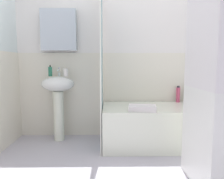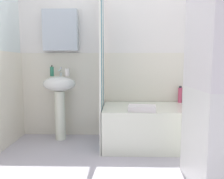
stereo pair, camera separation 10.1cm
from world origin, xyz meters
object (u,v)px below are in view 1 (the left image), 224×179
soap_dispenser (50,71)px  bathtub (157,126)px  conditioner_bottle (189,96)px  sink (58,94)px  shampoo_bottle (178,94)px  towel_folded (142,108)px  body_wash_bottle (195,95)px  toothbrush_cup (66,72)px

soap_dispenser → bathtub: bearing=-9.6°
soap_dispenser → conditioner_bottle: size_ratio=0.81×
sink → soap_dispenser: bearing=154.4°
sink → shampoo_bottle: bearing=4.3°
sink → towel_folded: 1.17m
soap_dispenser → body_wash_bottle: (2.03, 0.07, -0.33)m
conditioner_bottle → body_wash_bottle: bearing=12.1°
conditioner_bottle → shampoo_bottle: (-0.15, 0.02, 0.02)m
toothbrush_cup → towel_folded: toothbrush_cup is taller
shampoo_bottle → towel_folded: bearing=-136.1°
sink → shampoo_bottle: (1.67, 0.12, -0.03)m
sink → soap_dispenser: size_ratio=5.76×
sink → conditioner_bottle: sink is taller
toothbrush_cup → shampoo_bottle: (1.57, 0.09, -0.32)m
conditioner_bottle → shampoo_bottle: size_ratio=0.81×
sink → bathtub: size_ratio=0.62×
shampoo_bottle → sink: bearing=-175.7°
sink → toothbrush_cup: 0.31m
sink → bathtub: 1.39m
soap_dispenser → shampoo_bottle: size_ratio=0.65×
bathtub → conditioner_bottle: size_ratio=7.47×
soap_dispenser → sink: bearing=-25.6°
body_wash_bottle → sink: bearing=-176.3°
conditioner_bottle → shampoo_bottle: shampoo_bottle is taller
sink → towel_folded: size_ratio=2.80×
bathtub → towel_folded: bearing=-132.9°
sink → toothbrush_cup: size_ratio=8.20×
body_wash_bottle → conditioner_bottle: body_wash_bottle is taller
body_wash_bottle → towel_folded: size_ratio=0.72×
toothbrush_cup → towel_folded: bearing=-26.4°
body_wash_bottle → towel_folded: 1.03m
body_wash_bottle → conditioner_bottle: (-0.10, -0.02, -0.02)m
towel_folded → bathtub: bearing=47.1°
toothbrush_cup → body_wash_bottle: bearing=2.9°
soap_dispenser → body_wash_bottle: bearing=2.0°
toothbrush_cup → towel_folded: (0.97, -0.48, -0.39)m
sink → conditioner_bottle: bearing=3.2°
soap_dispenser → toothbrush_cup: soap_dispenser is taller
bathtub → conditioner_bottle: conditioner_bottle is taller
conditioner_bottle → sink: bearing=-176.8°
bathtub → body_wash_bottle: 0.77m
toothbrush_cup → conditioner_bottle: toothbrush_cup is taller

